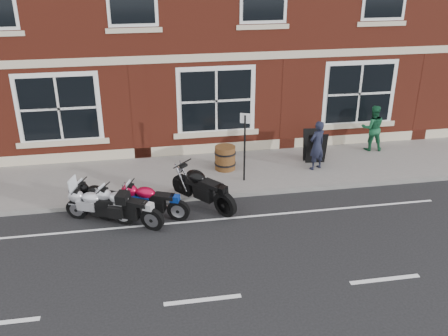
{
  "coord_description": "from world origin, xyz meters",
  "views": [
    {
      "loc": [
        -0.99,
        -11.17,
        6.64
      ],
      "look_at": [
        1.25,
        1.6,
        0.84
      ],
      "focal_mm": 40.0,
      "sensor_mm": 36.0,
      "label": 1
    }
  ],
  "objects_px": {
    "moto_touring_silver": "(98,204)",
    "moto_sport_red": "(152,199)",
    "moto_naked_black": "(203,186)",
    "parking_sign": "(245,142)",
    "moto_sport_silver": "(127,206)",
    "moto_sport_black": "(103,198)",
    "pedestrian_left": "(317,145)",
    "a_board_sign": "(315,147)",
    "pedestrian_right": "(373,128)",
    "barrel_planter": "(225,158)"
  },
  "relations": [
    {
      "from": "a_board_sign",
      "to": "barrel_planter",
      "type": "xyz_separation_m",
      "value": [
        -2.98,
        -0.06,
        -0.16
      ]
    },
    {
      "from": "moto_sport_black",
      "to": "moto_sport_silver",
      "type": "relative_size",
      "value": 0.97
    },
    {
      "from": "moto_touring_silver",
      "to": "moto_sport_silver",
      "type": "distance_m",
      "value": 0.81
    },
    {
      "from": "moto_touring_silver",
      "to": "moto_sport_red",
      "type": "distance_m",
      "value": 1.42
    },
    {
      "from": "moto_touring_silver",
      "to": "barrel_planter",
      "type": "bearing_deg",
      "value": -34.43
    },
    {
      "from": "moto_sport_silver",
      "to": "moto_sport_black",
      "type": "bearing_deg",
      "value": 76.22
    },
    {
      "from": "moto_naked_black",
      "to": "parking_sign",
      "type": "height_order",
      "value": "parking_sign"
    },
    {
      "from": "pedestrian_right",
      "to": "barrel_planter",
      "type": "height_order",
      "value": "pedestrian_right"
    },
    {
      "from": "moto_sport_silver",
      "to": "moto_naked_black",
      "type": "xyz_separation_m",
      "value": [
        2.06,
        0.66,
        0.07
      ]
    },
    {
      "from": "moto_sport_red",
      "to": "pedestrian_right",
      "type": "bearing_deg",
      "value": -43.25
    },
    {
      "from": "moto_touring_silver",
      "to": "pedestrian_right",
      "type": "xyz_separation_m",
      "value": [
        9.09,
        3.2,
        0.41
      ]
    },
    {
      "from": "barrel_planter",
      "to": "moto_touring_silver",
      "type": "bearing_deg",
      "value": -147.21
    },
    {
      "from": "pedestrian_left",
      "to": "barrel_planter",
      "type": "height_order",
      "value": "pedestrian_left"
    },
    {
      "from": "moto_sport_silver",
      "to": "pedestrian_right",
      "type": "distance_m",
      "value": 9.06
    },
    {
      "from": "pedestrian_right",
      "to": "moto_touring_silver",
      "type": "bearing_deg",
      "value": 30.94
    },
    {
      "from": "moto_naked_black",
      "to": "moto_sport_black",
      "type": "bearing_deg",
      "value": 142.43
    },
    {
      "from": "moto_sport_red",
      "to": "pedestrian_right",
      "type": "xyz_separation_m",
      "value": [
        7.68,
        3.23,
        0.41
      ]
    },
    {
      "from": "moto_sport_silver",
      "to": "pedestrian_left",
      "type": "xyz_separation_m",
      "value": [
        5.9,
        2.27,
        0.38
      ]
    },
    {
      "from": "moto_sport_silver",
      "to": "moto_naked_black",
      "type": "relative_size",
      "value": 0.94
    },
    {
      "from": "moto_sport_red",
      "to": "moto_sport_silver",
      "type": "relative_size",
      "value": 1.02
    },
    {
      "from": "moto_sport_black",
      "to": "a_board_sign",
      "type": "xyz_separation_m",
      "value": [
        6.67,
        2.18,
        0.16
      ]
    },
    {
      "from": "moto_sport_black",
      "to": "barrel_planter",
      "type": "relative_size",
      "value": 2.33
    },
    {
      "from": "pedestrian_right",
      "to": "parking_sign",
      "type": "distance_m",
      "value": 5.16
    },
    {
      "from": "a_board_sign",
      "to": "barrel_planter",
      "type": "distance_m",
      "value": 2.98
    },
    {
      "from": "moto_sport_black",
      "to": "pedestrian_left",
      "type": "relative_size",
      "value": 1.11
    },
    {
      "from": "moto_sport_silver",
      "to": "moto_sport_red",
      "type": "bearing_deg",
      "value": -36.15
    },
    {
      "from": "moto_touring_silver",
      "to": "moto_sport_red",
      "type": "relative_size",
      "value": 0.96
    },
    {
      "from": "a_board_sign",
      "to": "barrel_planter",
      "type": "height_order",
      "value": "a_board_sign"
    },
    {
      "from": "pedestrian_right",
      "to": "moto_sport_black",
      "type": "bearing_deg",
      "value": 29.25
    },
    {
      "from": "moto_sport_silver",
      "to": "barrel_planter",
      "type": "xyz_separation_m",
      "value": [
        3.06,
        2.76,
        -0.03
      ]
    },
    {
      "from": "moto_sport_black",
      "to": "moto_sport_silver",
      "type": "bearing_deg",
      "value": -108.19
    },
    {
      "from": "moto_sport_red",
      "to": "moto_sport_black",
      "type": "bearing_deg",
      "value": 98.17
    },
    {
      "from": "moto_sport_black",
      "to": "moto_naked_black",
      "type": "bearing_deg",
      "value": -62.24
    },
    {
      "from": "moto_sport_silver",
      "to": "barrel_planter",
      "type": "height_order",
      "value": "moto_sport_silver"
    },
    {
      "from": "pedestrian_left",
      "to": "barrel_planter",
      "type": "xyz_separation_m",
      "value": [
        -2.84,
        0.49,
        -0.42
      ]
    },
    {
      "from": "moto_touring_silver",
      "to": "pedestrian_right",
      "type": "distance_m",
      "value": 9.65
    },
    {
      "from": "a_board_sign",
      "to": "barrel_planter",
      "type": "relative_size",
      "value": 1.41
    },
    {
      "from": "moto_naked_black",
      "to": "a_board_sign",
      "type": "bearing_deg",
      "value": -9.48
    },
    {
      "from": "moto_sport_silver",
      "to": "parking_sign",
      "type": "distance_m",
      "value": 4.01
    },
    {
      "from": "moto_touring_silver",
      "to": "moto_naked_black",
      "type": "bearing_deg",
      "value": -59.98
    },
    {
      "from": "a_board_sign",
      "to": "moto_touring_silver",
      "type": "bearing_deg",
      "value": -154.38
    },
    {
      "from": "barrel_planter",
      "to": "moto_sport_silver",
      "type": "bearing_deg",
      "value": -138.02
    },
    {
      "from": "pedestrian_left",
      "to": "pedestrian_right",
      "type": "relative_size",
      "value": 1.0
    },
    {
      "from": "a_board_sign",
      "to": "pedestrian_left",
      "type": "bearing_deg",
      "value": -98.9
    },
    {
      "from": "moto_sport_black",
      "to": "parking_sign",
      "type": "height_order",
      "value": "parking_sign"
    },
    {
      "from": "moto_touring_silver",
      "to": "barrel_planter",
      "type": "distance_m",
      "value": 4.53
    },
    {
      "from": "moto_sport_red",
      "to": "parking_sign",
      "type": "distance_m",
      "value": 3.32
    },
    {
      "from": "pedestrian_left",
      "to": "pedestrian_right",
      "type": "bearing_deg",
      "value": -178.4
    },
    {
      "from": "moto_sport_black",
      "to": "a_board_sign",
      "type": "bearing_deg",
      "value": -44.55
    },
    {
      "from": "moto_sport_black",
      "to": "pedestrian_right",
      "type": "distance_m",
      "value": 9.43
    }
  ]
}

